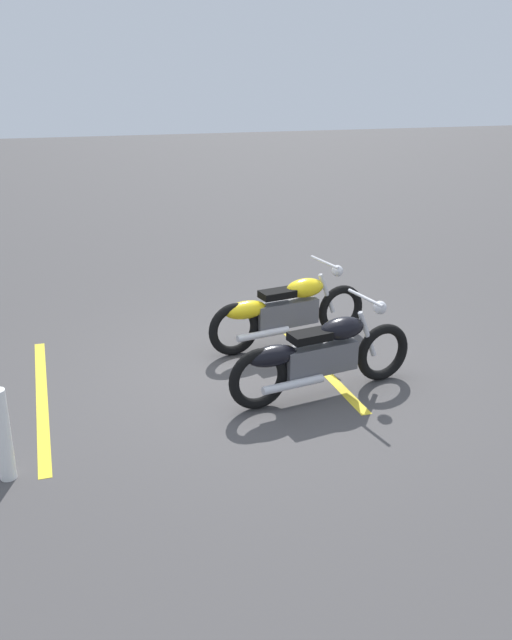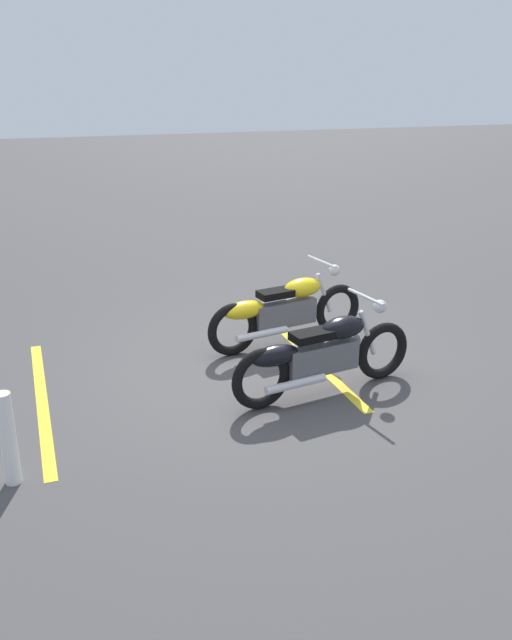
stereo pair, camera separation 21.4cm
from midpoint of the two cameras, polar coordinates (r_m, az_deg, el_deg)
name	(u,v)px [view 2 (the right image)]	position (r m, az deg, el deg)	size (l,w,h in m)	color
ground_plane	(273,370)	(8.02, 0.65, -4.20)	(60.00, 60.00, 0.00)	#474444
motorcycle_bright_foreground	(284,310)	(8.59, 1.62, 0.83)	(2.21, 0.73, 1.04)	black
motorcycle_dark_foreground	(321,354)	(7.29, 4.61, -2.89)	(2.22, 0.72, 1.04)	black
bollard_post	(8,439)	(6.17, -21.02, -9.29)	(0.14, 0.14, 0.84)	white
parking_stripe_near	(308,355)	(8.44, 3.64, -2.92)	(3.20, 0.12, 0.01)	yellow
parking_stripe_mid	(42,401)	(7.68, -18.27, -6.46)	(3.20, 0.12, 0.01)	yellow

